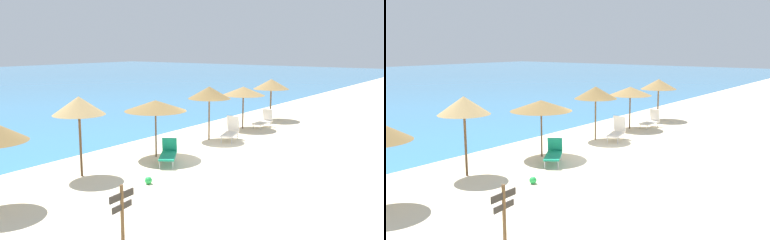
{
  "view_description": "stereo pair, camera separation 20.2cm",
  "coord_description": "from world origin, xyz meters",
  "views": [
    {
      "loc": [
        -15.91,
        -9.94,
        4.83
      ],
      "look_at": [
        0.2,
        1.82,
        1.35
      ],
      "focal_mm": 40.16,
      "sensor_mm": 36.0,
      "label": 1
    },
    {
      "loc": [
        -15.79,
        -10.11,
        4.83
      ],
      "look_at": [
        0.2,
        1.82,
        1.35
      ],
      "focal_mm": 40.16,
      "sensor_mm": 36.0,
      "label": 2
    }
  ],
  "objects": [
    {
      "name": "lounge_chair_1",
      "position": [
        2.72,
        1.19,
        0.5
      ],
      "size": [
        1.7,
        1.06,
        1.22
      ],
      "rotation": [
        0.0,
        0.0,
        1.87
      ],
      "color": "white",
      "rests_on": "ground_plane"
    },
    {
      "name": "wooden_signpost",
      "position": [
        -8.95,
        -2.76,
        0.93
      ],
      "size": [
        0.84,
        0.11,
        1.53
      ],
      "rotation": [
        0.0,
        0.0,
        0.06
      ],
      "color": "brown",
      "rests_on": "ground_plane"
    },
    {
      "name": "beach_umbrella_4",
      "position": [
        5.89,
        2.28,
        2.21
      ],
      "size": [
        2.5,
        2.5,
        2.46
      ],
      "color": "brown",
      "rests_on": "ground_plane"
    },
    {
      "name": "beach_umbrella_2",
      "position": [
        -2.06,
        2.13,
        2.26
      ],
      "size": [
        2.69,
        2.69,
        2.5
      ],
      "color": "brown",
      "rests_on": "ground_plane"
    },
    {
      "name": "beach_umbrella_3",
      "position": [
        2.17,
        2.17,
        2.45
      ],
      "size": [
        2.18,
        2.18,
        2.77
      ],
      "color": "brown",
      "rests_on": "ground_plane"
    },
    {
      "name": "lounge_chair_0",
      "position": [
        -2.58,
        1.0,
        0.44
      ],
      "size": [
        1.64,
        1.38,
        0.98
      ],
      "rotation": [
        0.0,
        0.0,
        2.15
      ],
      "color": "#199972",
      "rests_on": "ground_plane"
    },
    {
      "name": "lounge_chair_2",
      "position": [
        6.94,
        1.44,
        0.42
      ],
      "size": [
        1.49,
        0.63,
        1.06
      ],
      "rotation": [
        0.0,
        0.0,
        1.55
      ],
      "color": "white",
      "rests_on": "ground_plane"
    },
    {
      "name": "beach_ball",
      "position": [
        -5.09,
        -0.13,
        0.13
      ],
      "size": [
        0.26,
        0.26,
        0.26
      ],
      "primitive_type": "sphere",
      "color": "green",
      "rests_on": "ground_plane"
    },
    {
      "name": "beach_umbrella_1",
      "position": [
        -5.85,
        2.52,
        2.65
      ],
      "size": [
        1.93,
        1.93,
        3.0
      ],
      "color": "brown",
      "rests_on": "ground_plane"
    },
    {
      "name": "ground_plane",
      "position": [
        0.0,
        0.0,
        0.0
      ],
      "size": [
        160.0,
        160.0,
        0.0
      ],
      "primitive_type": "plane",
      "color": "beige"
    },
    {
      "name": "beach_umbrella_5",
      "position": [
        9.59,
        2.3,
        2.34
      ],
      "size": [
        2.31,
        2.31,
        2.67
      ],
      "color": "brown",
      "rests_on": "ground_plane"
    }
  ]
}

